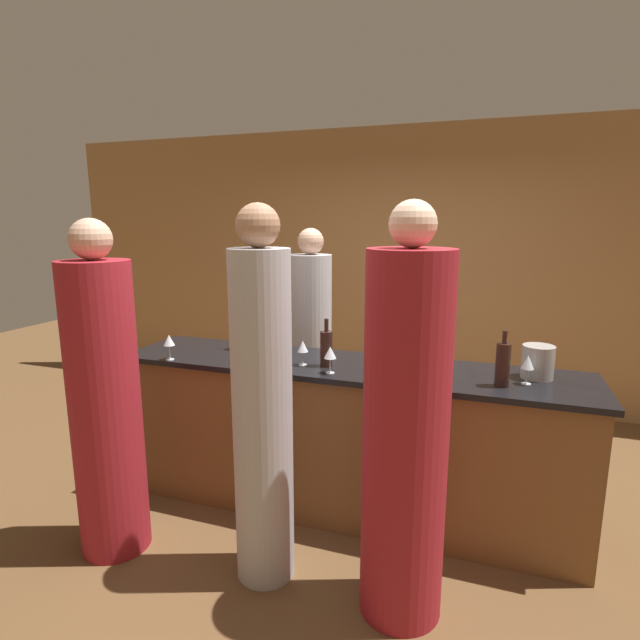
{
  "coord_description": "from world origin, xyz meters",
  "views": [
    {
      "loc": [
        0.84,
        -2.9,
        1.87
      ],
      "look_at": [
        -0.2,
        0.1,
        1.24
      ],
      "focal_mm": 28.0,
      "sensor_mm": 36.0,
      "label": 1
    }
  ],
  "objects": [
    {
      "name": "guest_1",
      "position": [
        0.51,
        -0.75,
        0.91
      ],
      "size": [
        0.39,
        0.39,
        1.96
      ],
      "color": "maroon",
      "rests_on": "ground_plane"
    },
    {
      "name": "ice_bucket",
      "position": [
        1.11,
        0.09,
        1.08
      ],
      "size": [
        0.18,
        0.18,
        0.19
      ],
      "color": "#9E9993",
      "rests_on": "bar_counter"
    },
    {
      "name": "wine_glass_1",
      "position": [
        -1.1,
        -0.28,
        1.11
      ],
      "size": [
        0.07,
        0.07,
        0.17
      ],
      "color": "silver",
      "rests_on": "bar_counter"
    },
    {
      "name": "ground_plane",
      "position": [
        0.0,
        0.0,
        0.0
      ],
      "size": [
        14.0,
        14.0,
        0.0
      ],
      "primitive_type": "plane",
      "color": "brown"
    },
    {
      "name": "wine_glass_3",
      "position": [
        0.35,
        -0.01,
        1.12
      ],
      "size": [
        0.06,
        0.06,
        0.17
      ],
      "color": "silver",
      "rests_on": "bar_counter"
    },
    {
      "name": "wine_bottle_1",
      "position": [
        0.92,
        -0.13,
        1.11
      ],
      "size": [
        0.08,
        0.08,
        0.31
      ],
      "color": "black",
      "rests_on": "bar_counter"
    },
    {
      "name": "wine_glass_2",
      "position": [
        0.25,
        -0.21,
        1.1
      ],
      "size": [
        0.07,
        0.07,
        0.14
      ],
      "color": "silver",
      "rests_on": "bar_counter"
    },
    {
      "name": "wine_glass_5",
      "position": [
        -0.24,
        -0.11,
        1.11
      ],
      "size": [
        0.07,
        0.07,
        0.16
      ],
      "color": "silver",
      "rests_on": "bar_counter"
    },
    {
      "name": "wine_glass_4",
      "position": [
        -0.03,
        -0.21,
        1.11
      ],
      "size": [
        0.07,
        0.07,
        0.16
      ],
      "color": "silver",
      "rests_on": "bar_counter"
    },
    {
      "name": "back_wall",
      "position": [
        0.0,
        2.26,
        1.4
      ],
      "size": [
        8.0,
        0.06,
        2.8
      ],
      "color": "#A37547",
      "rests_on": "ground_plane"
    },
    {
      "name": "wine_glass_0",
      "position": [
        1.05,
        -0.05,
        1.11
      ],
      "size": [
        0.07,
        0.07,
        0.16
      ],
      "color": "silver",
      "rests_on": "bar_counter"
    },
    {
      "name": "bar_counter",
      "position": [
        0.0,
        0.0,
        0.5
      ],
      "size": [
        2.95,
        0.64,
        0.99
      ],
      "color": "brown",
      "rests_on": "ground_plane"
    },
    {
      "name": "guest_0",
      "position": [
        -0.22,
        -0.73,
        0.93
      ],
      "size": [
        0.31,
        0.31,
        1.96
      ],
      "color": "#B2B2B7",
      "rests_on": "ground_plane"
    },
    {
      "name": "bartender",
      "position": [
        -0.5,
        0.75,
        0.85
      ],
      "size": [
        0.33,
        0.33,
        1.82
      ],
      "rotation": [
        0.0,
        0.0,
        3.14
      ],
      "color": "#B2B2B7",
      "rests_on": "ground_plane"
    },
    {
      "name": "wine_bottle_0",
      "position": [
        -0.1,
        -0.08,
        1.1
      ],
      "size": [
        0.08,
        0.08,
        0.3
      ],
      "color": "black",
      "rests_on": "bar_counter"
    },
    {
      "name": "guest_2",
      "position": [
        -1.15,
        -0.81,
        0.87
      ],
      "size": [
        0.38,
        0.38,
        1.89
      ],
      "color": "maroon",
      "rests_on": "ground_plane"
    },
    {
      "name": "wine_bottle_2",
      "position": [
        -0.78,
        0.11,
        1.09
      ],
      "size": [
        0.08,
        0.08,
        0.28
      ],
      "color": "black",
      "rests_on": "bar_counter"
    }
  ]
}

